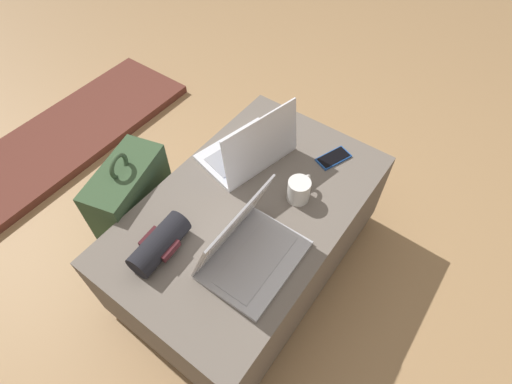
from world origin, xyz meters
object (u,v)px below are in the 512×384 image
at_px(laptop_near, 247,248).
at_px(wrist_brace, 160,244).
at_px(cell_phone, 333,158).
at_px(laptop_far, 250,150).
at_px(backpack, 135,209).
at_px(coffee_mug, 299,190).

bearing_deg(laptop_near, wrist_brace, 120.99).
bearing_deg(cell_phone, wrist_brace, 90.82).
bearing_deg(wrist_brace, laptop_far, 1.13).
distance_m(laptop_far, wrist_brace, 0.49).
height_order(cell_phone, backpack, backpack).
xyz_separation_m(laptop_near, backpack, (-0.02, 0.57, -0.24)).
bearing_deg(coffee_mug, backpack, 118.86).
xyz_separation_m(backpack, wrist_brace, (-0.13, -0.33, 0.23)).
relative_size(laptop_near, coffee_mug, 2.81).
height_order(cell_phone, coffee_mug, coffee_mug).
bearing_deg(laptop_near, coffee_mug, -1.44).
bearing_deg(coffee_mug, laptop_near, 179.28).
xyz_separation_m(laptop_far, backpack, (-0.36, 0.32, -0.24)).
relative_size(cell_phone, wrist_brace, 0.67).
height_order(laptop_near, coffee_mug, laptop_near).
relative_size(laptop_near, cell_phone, 2.21).
height_order(laptop_far, coffee_mug, laptop_far).
bearing_deg(laptop_near, cell_phone, -2.10).
distance_m(cell_phone, wrist_brace, 0.73).
distance_m(laptop_near, laptop_far, 0.43).
bearing_deg(cell_phone, laptop_near, 109.55).
bearing_deg(wrist_brace, backpack, 68.72).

